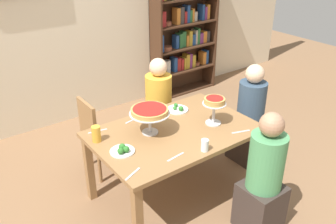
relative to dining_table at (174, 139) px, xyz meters
name	(u,v)px	position (x,y,z in m)	size (l,w,h in m)	color
ground_plane	(174,193)	(0.00, 0.00, -0.65)	(12.00, 12.00, 0.00)	#846042
rear_partition	(71,16)	(0.00, 2.20, 0.75)	(8.00, 0.12, 2.80)	beige
dining_table	(174,139)	(0.00, 0.00, 0.00)	(1.50, 0.99, 0.74)	olive
bookshelf	(183,24)	(1.68, 2.01, 0.45)	(1.10, 0.30, 2.21)	#422819
diner_far_right	(159,113)	(0.37, 0.78, -0.16)	(0.34, 0.34, 1.15)	#382D28
diner_head_east	(250,121)	(1.07, 0.02, -0.16)	(0.34, 0.34, 1.15)	#382D28
diner_near_right	(263,182)	(0.34, -0.80, -0.16)	(0.34, 0.34, 1.15)	#382D28
chair_far_left	(99,133)	(-0.40, 0.78, -0.17)	(0.40, 0.40, 0.87)	olive
deep_dish_pizza_stand	(150,112)	(-0.20, 0.10, 0.30)	(0.37, 0.37, 0.25)	silver
personal_pizza_stand	(214,104)	(0.38, -0.11, 0.30)	(0.23, 0.23, 0.27)	silver
salad_plate_near_diner	(123,150)	(-0.57, -0.04, 0.11)	(0.21, 0.21, 0.07)	white
salad_plate_far_diner	(178,109)	(0.28, 0.31, 0.10)	(0.22, 0.22, 0.07)	white
beer_glass_amber_tall	(96,134)	(-0.66, 0.25, 0.16)	(0.08, 0.08, 0.15)	gold
water_glass_clear_near	(205,145)	(0.00, -0.42, 0.14)	(0.06, 0.06, 0.11)	white
cutlery_fork_near	(98,131)	(-0.58, 0.40, 0.09)	(0.18, 0.02, 0.01)	silver
cutlery_knife_near	(241,132)	(0.48, -0.38, 0.09)	(0.18, 0.02, 0.01)	silver
cutlery_fork_far	(176,157)	(-0.26, -0.36, 0.09)	(0.18, 0.02, 0.01)	silver
cutlery_knife_far	(133,174)	(-0.66, -0.34, 0.09)	(0.18, 0.02, 0.01)	silver
cutlery_spare_fork	(133,120)	(-0.21, 0.40, 0.09)	(0.18, 0.02, 0.01)	silver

